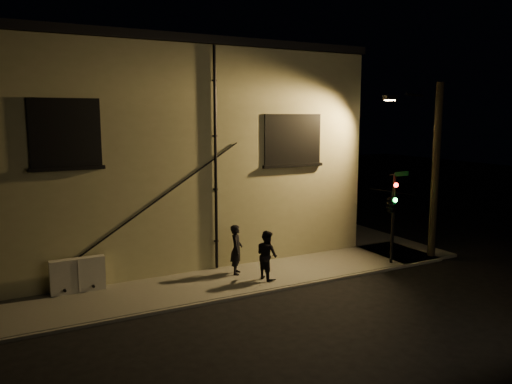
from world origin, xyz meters
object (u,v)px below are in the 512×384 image
utility_cabinet (78,275)px  traffic_signal (392,203)px  pedestrian_a (236,249)px  pedestrian_b (267,255)px  streetlamp_pole (433,167)px

utility_cabinet → traffic_signal: traffic_signal is taller
pedestrian_a → traffic_signal: 6.31m
pedestrian_b → pedestrian_a: bearing=26.5°
utility_cabinet → pedestrian_b: bearing=-15.7°
pedestrian_b → traffic_signal: traffic_signal is taller
pedestrian_b → traffic_signal: bearing=-105.2°
pedestrian_a → streetlamp_pole: 8.80m
streetlamp_pole → utility_cabinet: bearing=170.7°
utility_cabinet → traffic_signal: size_ratio=0.48×
utility_cabinet → pedestrian_a: (5.51, -0.70, 0.35)m
pedestrian_a → streetlamp_pole: bearing=-71.2°
utility_cabinet → traffic_signal: (11.38, -2.44, 1.88)m
pedestrian_b → traffic_signal: size_ratio=0.49×
utility_cabinet → pedestrian_a: pedestrian_a is taller
pedestrian_a → utility_cabinet: bearing=112.2°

